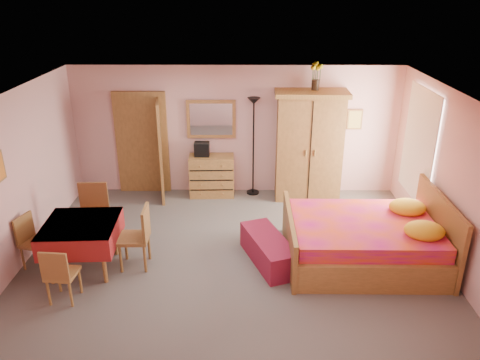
{
  "coord_description": "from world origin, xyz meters",
  "views": [
    {
      "loc": [
        0.16,
        -6.54,
        4.02
      ],
      "look_at": [
        0.1,
        0.3,
        1.15
      ],
      "focal_mm": 35.0,
      "sensor_mm": 36.0,
      "label": 1
    }
  ],
  "objects_px": {
    "chair_south": "(62,273)",
    "chair_east": "(134,237)",
    "bed": "(363,229)",
    "chest_of_drawers": "(212,176)",
    "sunflower_vase": "(316,76)",
    "stereo": "(202,149)",
    "floor_lamp": "(253,147)",
    "bench": "(268,250)",
    "chair_west": "(36,242)",
    "wall_mirror": "(211,119)",
    "dining_table": "(83,246)",
    "chair_north": "(93,217)",
    "wardrobe": "(309,146)"
  },
  "relations": [
    {
      "from": "chair_south",
      "to": "chair_east",
      "type": "relative_size",
      "value": 0.85
    },
    {
      "from": "bed",
      "to": "chest_of_drawers",
      "type": "bearing_deg",
      "value": 135.82
    },
    {
      "from": "chair_south",
      "to": "chair_east",
      "type": "xyz_separation_m",
      "value": [
        0.79,
        0.84,
        0.07
      ]
    },
    {
      "from": "sunflower_vase",
      "to": "stereo",
      "type": "bearing_deg",
      "value": 179.5
    },
    {
      "from": "floor_lamp",
      "to": "stereo",
      "type": "bearing_deg",
      "value": -176.62
    },
    {
      "from": "bench",
      "to": "chair_south",
      "type": "distance_m",
      "value": 3.0
    },
    {
      "from": "sunflower_vase",
      "to": "chair_west",
      "type": "distance_m",
      "value": 5.6
    },
    {
      "from": "floor_lamp",
      "to": "chair_east",
      "type": "distance_m",
      "value": 3.34
    },
    {
      "from": "wall_mirror",
      "to": "stereo",
      "type": "xyz_separation_m",
      "value": [
        -0.19,
        -0.18,
        -0.57
      ]
    },
    {
      "from": "dining_table",
      "to": "bed",
      "type": "bearing_deg",
      "value": 3.68
    },
    {
      "from": "chair_north",
      "to": "bench",
      "type": "bearing_deg",
      "value": 166.17
    },
    {
      "from": "wardrobe",
      "to": "bench",
      "type": "distance_m",
      "value": 2.74
    },
    {
      "from": "wardrobe",
      "to": "dining_table",
      "type": "distance_m",
      "value": 4.59
    },
    {
      "from": "stereo",
      "to": "dining_table",
      "type": "bearing_deg",
      "value": -119.72
    },
    {
      "from": "wardrobe",
      "to": "chair_west",
      "type": "distance_m",
      "value": 5.16
    },
    {
      "from": "stereo",
      "to": "bench",
      "type": "xyz_separation_m",
      "value": [
        1.22,
        -2.55,
        -0.77
      ]
    },
    {
      "from": "stereo",
      "to": "wardrobe",
      "type": "height_order",
      "value": "wardrobe"
    },
    {
      "from": "chest_of_drawers",
      "to": "chair_north",
      "type": "height_order",
      "value": "chair_north"
    },
    {
      "from": "chair_north",
      "to": "chair_south",
      "type": "bearing_deg",
      "value": 86.78
    },
    {
      "from": "floor_lamp",
      "to": "bench",
      "type": "distance_m",
      "value": 2.73
    },
    {
      "from": "dining_table",
      "to": "wardrobe",
      "type": "bearing_deg",
      "value": 35.68
    },
    {
      "from": "bed",
      "to": "chair_north",
      "type": "xyz_separation_m",
      "value": [
        -4.31,
        0.43,
        -0.03
      ]
    },
    {
      "from": "wall_mirror",
      "to": "wardrobe",
      "type": "relative_size",
      "value": 0.45
    },
    {
      "from": "chair_west",
      "to": "stereo",
      "type": "bearing_deg",
      "value": 155.72
    },
    {
      "from": "chair_west",
      "to": "chair_east",
      "type": "relative_size",
      "value": 0.86
    },
    {
      "from": "wall_mirror",
      "to": "chair_south",
      "type": "bearing_deg",
      "value": -116.6
    },
    {
      "from": "wall_mirror",
      "to": "chair_south",
      "type": "xyz_separation_m",
      "value": [
        -1.8,
        -3.69,
        -1.13
      ]
    },
    {
      "from": "wall_mirror",
      "to": "chair_north",
      "type": "xyz_separation_m",
      "value": [
        -1.81,
        -2.23,
        -1.03
      ]
    },
    {
      "from": "floor_lamp",
      "to": "dining_table",
      "type": "xyz_separation_m",
      "value": [
        -2.6,
        -2.81,
        -0.62
      ]
    },
    {
      "from": "bench",
      "to": "chair_west",
      "type": "relative_size",
      "value": 1.51
    },
    {
      "from": "stereo",
      "to": "chair_west",
      "type": "bearing_deg",
      "value": -130.4
    },
    {
      "from": "sunflower_vase",
      "to": "chair_south",
      "type": "relative_size",
      "value": 0.63
    },
    {
      "from": "wardrobe",
      "to": "chair_north",
      "type": "bearing_deg",
      "value": -150.88
    },
    {
      "from": "stereo",
      "to": "chair_south",
      "type": "relative_size",
      "value": 0.36
    },
    {
      "from": "wall_mirror",
      "to": "chair_east",
      "type": "relative_size",
      "value": 0.99
    },
    {
      "from": "chair_south",
      "to": "wardrobe",
      "type": "bearing_deg",
      "value": 47.33
    },
    {
      "from": "chair_north",
      "to": "floor_lamp",
      "type": "bearing_deg",
      "value": -145.41
    },
    {
      "from": "chest_of_drawers",
      "to": "sunflower_vase",
      "type": "xyz_separation_m",
      "value": [
        1.99,
        0.01,
        2.02
      ]
    },
    {
      "from": "wardrobe",
      "to": "chair_west",
      "type": "relative_size",
      "value": 2.58
    },
    {
      "from": "sunflower_vase",
      "to": "dining_table",
      "type": "xyz_separation_m",
      "value": [
        -3.75,
        -2.73,
        -2.05
      ]
    },
    {
      "from": "floor_lamp",
      "to": "bench",
      "type": "height_order",
      "value": "floor_lamp"
    },
    {
      "from": "chest_of_drawers",
      "to": "wall_mirror",
      "type": "relative_size",
      "value": 0.92
    },
    {
      "from": "bench",
      "to": "chair_south",
      "type": "height_order",
      "value": "chair_south"
    },
    {
      "from": "sunflower_vase",
      "to": "bench",
      "type": "xyz_separation_m",
      "value": [
        -0.95,
        -2.53,
        -2.23
      ]
    },
    {
      "from": "sunflower_vase",
      "to": "chair_south",
      "type": "height_order",
      "value": "sunflower_vase"
    },
    {
      "from": "dining_table",
      "to": "chair_south",
      "type": "bearing_deg",
      "value": -92.94
    },
    {
      "from": "chest_of_drawers",
      "to": "dining_table",
      "type": "distance_m",
      "value": 3.24
    },
    {
      "from": "chest_of_drawers",
      "to": "chair_west",
      "type": "xyz_separation_m",
      "value": [
        -2.49,
        -2.67,
        -0.0
      ]
    },
    {
      "from": "stereo",
      "to": "chair_north",
      "type": "distance_m",
      "value": 2.66
    },
    {
      "from": "stereo",
      "to": "floor_lamp",
      "type": "height_order",
      "value": "floor_lamp"
    }
  ]
}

